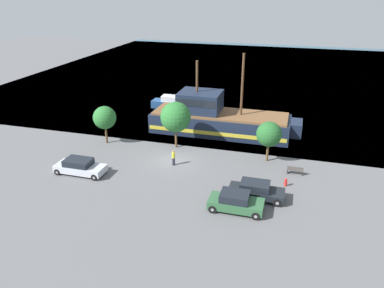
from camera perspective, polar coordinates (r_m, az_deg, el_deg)
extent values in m
plane|color=#5B5B5E|center=(38.82, -2.93, -2.51)|extent=(160.00, 160.00, 0.00)
plane|color=#33566B|center=(79.68, 7.45, 10.85)|extent=(80.00, 80.00, 0.00)
cube|color=#192338|center=(45.76, 4.26, 3.12)|extent=(16.65, 5.10, 2.29)
cube|color=gold|center=(45.88, 4.24, 2.71)|extent=(16.31, 5.18, 0.45)
cube|color=#192338|center=(44.84, 15.50, 2.34)|extent=(1.40, 2.81, 1.61)
cube|color=brown|center=(45.34, 4.30, 4.63)|extent=(15.98, 4.69, 0.25)
cube|color=#192338|center=(45.48, 1.26, 6.49)|extent=(4.99, 4.08, 2.40)
cube|color=black|center=(45.38, 1.26, 6.93)|extent=(4.74, 4.14, 0.86)
cylinder|color=#4C331E|center=(43.88, 7.68, 8.91)|extent=(0.28, 0.28, 7.18)
cylinder|color=#4C331E|center=(45.08, 0.76, 8.79)|extent=(0.28, 0.28, 6.10)
cube|color=navy|center=(55.15, -2.70, 6.01)|extent=(6.63, 1.95, 1.06)
cube|color=silver|center=(55.04, -3.22, 6.96)|extent=(2.65, 1.52, 0.77)
cube|color=black|center=(54.79, -2.43, 6.90)|extent=(0.12, 1.37, 0.61)
cube|color=#B7BCC6|center=(37.49, -16.64, -3.55)|extent=(4.84, 1.93, 0.65)
cube|color=black|center=(37.29, -16.94, -2.66)|extent=(2.52, 1.74, 0.60)
cylinder|color=black|center=(35.97, -14.64, -4.94)|extent=(0.64, 0.22, 0.64)
cylinder|color=gray|center=(35.97, -14.64, -4.94)|extent=(0.24, 0.25, 0.24)
cylinder|color=black|center=(37.30, -13.33, -3.74)|extent=(0.64, 0.22, 0.64)
cylinder|color=gray|center=(37.30, -13.33, -3.74)|extent=(0.24, 0.25, 0.24)
cylinder|color=black|center=(38.01, -19.81, -4.02)|extent=(0.64, 0.22, 0.64)
cylinder|color=gray|center=(38.01, -19.81, -4.02)|extent=(0.24, 0.25, 0.24)
cylinder|color=black|center=(39.27, -18.38, -2.92)|extent=(0.64, 0.22, 0.64)
cylinder|color=gray|center=(39.27, -18.38, -2.92)|extent=(0.24, 0.25, 0.24)
cube|color=#2D5B38|center=(30.57, 6.72, -9.05)|extent=(4.39, 1.94, 0.69)
cube|color=black|center=(30.24, 6.53, -7.95)|extent=(2.28, 1.74, 0.64)
cylinder|color=black|center=(29.82, 9.71, -10.76)|extent=(0.68, 0.22, 0.68)
cylinder|color=gray|center=(29.82, 9.71, -10.76)|extent=(0.26, 0.25, 0.26)
cylinder|color=black|center=(31.29, 10.11, -9.01)|extent=(0.68, 0.22, 0.68)
cylinder|color=gray|center=(31.29, 10.11, -9.01)|extent=(0.26, 0.25, 0.26)
cylinder|color=black|center=(30.24, 3.16, -9.89)|extent=(0.68, 0.22, 0.68)
cylinder|color=gray|center=(30.24, 3.16, -9.89)|extent=(0.26, 0.25, 0.26)
cylinder|color=black|center=(31.69, 3.89, -8.21)|extent=(0.68, 0.22, 0.68)
cylinder|color=gray|center=(31.69, 3.89, -8.21)|extent=(0.26, 0.25, 0.26)
cube|color=black|center=(32.44, 9.77, -7.26)|extent=(4.68, 1.85, 0.59)
cube|color=black|center=(32.15, 9.60, -6.29)|extent=(2.43, 1.67, 0.64)
cylinder|color=black|center=(31.75, 12.89, -8.71)|extent=(0.72, 0.22, 0.72)
cylinder|color=gray|center=(31.75, 12.89, -8.71)|extent=(0.27, 0.25, 0.27)
cylinder|color=black|center=(33.19, 13.10, -7.22)|extent=(0.72, 0.22, 0.72)
cylinder|color=gray|center=(33.19, 13.10, -7.22)|extent=(0.27, 0.25, 0.27)
cylinder|color=black|center=(32.02, 6.27, -7.91)|extent=(0.72, 0.22, 0.72)
cylinder|color=gray|center=(32.02, 6.27, -7.91)|extent=(0.27, 0.25, 0.27)
cylinder|color=black|center=(33.45, 6.78, -6.48)|extent=(0.72, 0.22, 0.72)
cylinder|color=gray|center=(33.45, 6.78, -6.48)|extent=(0.27, 0.25, 0.27)
cylinder|color=red|center=(34.97, 14.07, -5.80)|extent=(0.22, 0.22, 0.56)
sphere|color=red|center=(34.81, 14.13, -5.28)|extent=(0.25, 0.25, 0.25)
cylinder|color=red|center=(34.96, 13.81, -5.73)|extent=(0.10, 0.09, 0.09)
cylinder|color=red|center=(34.96, 14.34, -5.79)|extent=(0.10, 0.09, 0.09)
cube|color=#4C4742|center=(37.24, 15.44, -3.84)|extent=(1.51, 0.45, 0.05)
cube|color=#4C4742|center=(36.96, 15.46, -3.66)|extent=(1.51, 0.06, 0.40)
cube|color=#2D2D2D|center=(37.33, 14.34, -4.03)|extent=(0.12, 0.36, 0.40)
cube|color=#2D2D2D|center=(37.36, 16.46, -4.26)|extent=(0.12, 0.36, 0.40)
cylinder|color=#232838|center=(37.68, -2.83, -2.67)|extent=(0.27, 0.27, 0.80)
cylinder|color=gold|center=(37.38, -2.85, -1.69)|extent=(0.32, 0.32, 0.62)
sphere|color=#8C664C|center=(37.20, -2.86, -1.11)|extent=(0.22, 0.22, 0.22)
cylinder|color=brown|center=(43.77, -12.92, 1.38)|extent=(0.24, 0.24, 1.96)
sphere|color=#286B2D|center=(43.06, -13.17, 3.94)|extent=(2.58, 2.58, 2.58)
cylinder|color=brown|center=(41.54, -2.46, 0.90)|extent=(0.24, 0.24, 2.14)
sphere|color=#286B2D|center=(40.66, -2.52, 4.14)|extent=(3.32, 3.32, 3.32)
cylinder|color=brown|center=(39.10, 11.42, -1.27)|extent=(0.24, 0.24, 1.86)
sphere|color=#235B28|center=(38.32, 11.66, 1.48)|extent=(2.57, 2.57, 2.57)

